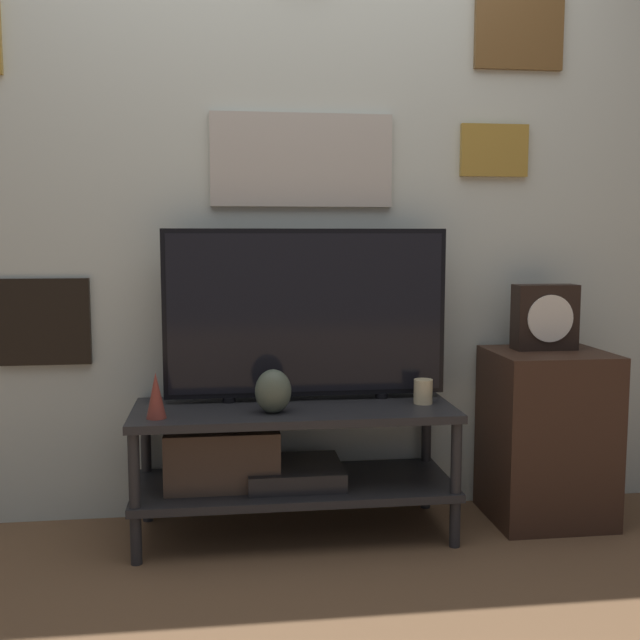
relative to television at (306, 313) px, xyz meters
The scene contains 9 objects.
ground_plane 0.92m from the television, 98.88° to the right, with size 12.00×12.00×0.00m, color brown.
wall_back 0.55m from the television, 107.23° to the left, with size 6.40×0.08×2.70m.
media_console 0.56m from the television, 146.40° to the right, with size 1.20×0.46×0.50m.
television is the anchor object (origin of this frame).
vase_urn_stoneware 0.36m from the television, 126.43° to the right, with size 0.13×0.11×0.16m.
vase_slim_bronze 0.65m from the television, 158.46° to the right, with size 0.07×0.07×0.16m.
candle_jar 0.54m from the television, 14.76° to the right, with size 0.07×0.07×0.09m.
side_table 1.08m from the television, ahead, with size 0.45×0.41×0.68m.
mantel_clock 0.96m from the television, ahead, with size 0.25×0.11×0.26m.
Camera 1 is at (-0.26, -2.48, 1.14)m, focal length 42.00 mm.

